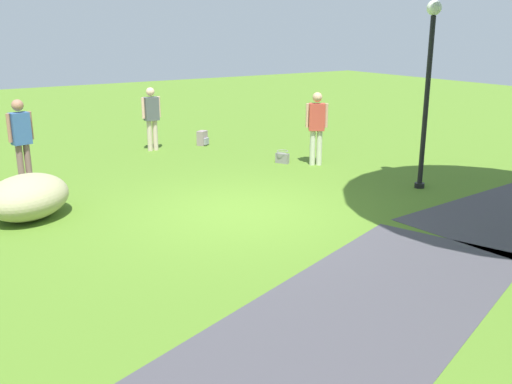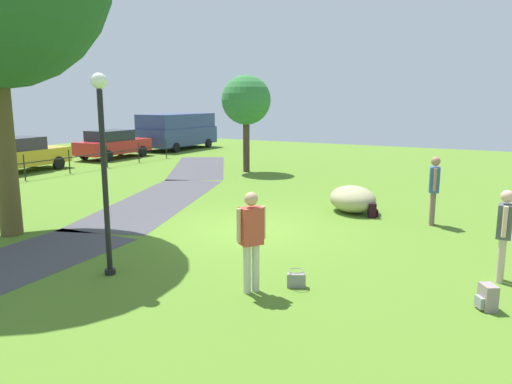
{
  "view_description": "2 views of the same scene",
  "coord_description": "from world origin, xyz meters",
  "px_view_note": "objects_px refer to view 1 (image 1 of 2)",
  "views": [
    {
      "loc": [
        5.05,
        8.25,
        3.2
      ],
      "look_at": [
        0.39,
        1.09,
        0.7
      ],
      "focal_mm": 40.13,
      "sensor_mm": 36.0,
      "label": 1
    },
    {
      "loc": [
        -10.08,
        -5.9,
        3.19
      ],
      "look_at": [
        -0.76,
        -0.74,
        1.16
      ],
      "focal_mm": 33.94,
      "sensor_mm": 36.0,
      "label": 2
    }
  ],
  "objects_px": {
    "passerby_on_path": "(151,114)",
    "handbag_on_grass": "(282,157)",
    "spare_backpack_on_lawn": "(203,138)",
    "man_near_boulder": "(21,136)",
    "backpack_by_boulder": "(41,194)",
    "lamp_post": "(428,76)",
    "lawn_boulder": "(28,197)",
    "woman_with_handbag": "(317,123)"
  },
  "relations": [
    {
      "from": "passerby_on_path",
      "to": "handbag_on_grass",
      "type": "height_order",
      "value": "passerby_on_path"
    },
    {
      "from": "spare_backpack_on_lawn",
      "to": "man_near_boulder",
      "type": "bearing_deg",
      "value": 18.08
    },
    {
      "from": "man_near_boulder",
      "to": "spare_backpack_on_lawn",
      "type": "xyz_separation_m",
      "value": [
        -5.01,
        -1.63,
        -0.84
      ]
    },
    {
      "from": "backpack_by_boulder",
      "to": "man_near_boulder",
      "type": "bearing_deg",
      "value": -91.96
    },
    {
      "from": "passerby_on_path",
      "to": "lamp_post",
      "type": "bearing_deg",
      "value": 116.15
    },
    {
      "from": "lamp_post",
      "to": "handbag_on_grass",
      "type": "xyz_separation_m",
      "value": [
        1.1,
        -3.29,
        -2.11
      ]
    },
    {
      "from": "handbag_on_grass",
      "to": "spare_backpack_on_lawn",
      "type": "height_order",
      "value": "spare_backpack_on_lawn"
    },
    {
      "from": "lawn_boulder",
      "to": "backpack_by_boulder",
      "type": "height_order",
      "value": "lawn_boulder"
    },
    {
      "from": "passerby_on_path",
      "to": "spare_backpack_on_lawn",
      "type": "distance_m",
      "value": 1.62
    },
    {
      "from": "lamp_post",
      "to": "spare_backpack_on_lawn",
      "type": "distance_m",
      "value": 6.79
    },
    {
      "from": "lamp_post",
      "to": "man_near_boulder",
      "type": "relative_size",
      "value": 2.06
    },
    {
      "from": "passerby_on_path",
      "to": "lawn_boulder",
      "type": "bearing_deg",
      "value": 45.04
    },
    {
      "from": "lamp_post",
      "to": "backpack_by_boulder",
      "type": "bearing_deg",
      "value": -24.2
    },
    {
      "from": "man_near_boulder",
      "to": "spare_backpack_on_lawn",
      "type": "relative_size",
      "value": 4.44
    },
    {
      "from": "passerby_on_path",
      "to": "spare_backpack_on_lawn",
      "type": "height_order",
      "value": "passerby_on_path"
    },
    {
      "from": "lawn_boulder",
      "to": "handbag_on_grass",
      "type": "relative_size",
      "value": 5.53
    },
    {
      "from": "backpack_by_boulder",
      "to": "woman_with_handbag",
      "type": "bearing_deg",
      "value": 177.05
    },
    {
      "from": "handbag_on_grass",
      "to": "spare_backpack_on_lawn",
      "type": "relative_size",
      "value": 0.91
    },
    {
      "from": "lawn_boulder",
      "to": "woman_with_handbag",
      "type": "distance_m",
      "value": 6.63
    },
    {
      "from": "woman_with_handbag",
      "to": "man_near_boulder",
      "type": "height_order",
      "value": "man_near_boulder"
    },
    {
      "from": "passerby_on_path",
      "to": "backpack_by_boulder",
      "type": "relative_size",
      "value": 4.14
    },
    {
      "from": "woman_with_handbag",
      "to": "spare_backpack_on_lawn",
      "type": "xyz_separation_m",
      "value": [
        1.16,
        -3.53,
        -0.81
      ]
    },
    {
      "from": "lamp_post",
      "to": "passerby_on_path",
      "type": "distance_m",
      "value": 7.2
    },
    {
      "from": "lawn_boulder",
      "to": "passerby_on_path",
      "type": "height_order",
      "value": "passerby_on_path"
    },
    {
      "from": "lamp_post",
      "to": "man_near_boulder",
      "type": "height_order",
      "value": "lamp_post"
    },
    {
      "from": "woman_with_handbag",
      "to": "man_near_boulder",
      "type": "xyz_separation_m",
      "value": [
        6.17,
        -1.9,
        0.04
      ]
    },
    {
      "from": "lawn_boulder",
      "to": "backpack_by_boulder",
      "type": "bearing_deg",
      "value": -118.23
    },
    {
      "from": "man_near_boulder",
      "to": "backpack_by_boulder",
      "type": "distance_m",
      "value": 1.79
    },
    {
      "from": "handbag_on_grass",
      "to": "man_near_boulder",
      "type": "bearing_deg",
      "value": -13.23
    },
    {
      "from": "woman_with_handbag",
      "to": "passerby_on_path",
      "type": "xyz_separation_m",
      "value": [
        2.58,
        -3.64,
        -0.04
      ]
    },
    {
      "from": "passerby_on_path",
      "to": "handbag_on_grass",
      "type": "distance_m",
      "value": 3.77
    },
    {
      "from": "woman_with_handbag",
      "to": "lamp_post",
      "type": "bearing_deg",
      "value": 101.25
    },
    {
      "from": "handbag_on_grass",
      "to": "lamp_post",
      "type": "bearing_deg",
      "value": 108.43
    },
    {
      "from": "woman_with_handbag",
      "to": "passerby_on_path",
      "type": "height_order",
      "value": "woman_with_handbag"
    },
    {
      "from": "spare_backpack_on_lawn",
      "to": "backpack_by_boulder",
      "type": "bearing_deg",
      "value": 32.37
    },
    {
      "from": "lawn_boulder",
      "to": "handbag_on_grass",
      "type": "distance_m",
      "value": 6.11
    },
    {
      "from": "woman_with_handbag",
      "to": "backpack_by_boulder",
      "type": "distance_m",
      "value": 6.28
    },
    {
      "from": "passerby_on_path",
      "to": "handbag_on_grass",
      "type": "relative_size",
      "value": 4.55
    },
    {
      "from": "woman_with_handbag",
      "to": "spare_backpack_on_lawn",
      "type": "bearing_deg",
      "value": -71.84
    },
    {
      "from": "woman_with_handbag",
      "to": "backpack_by_boulder",
      "type": "xyz_separation_m",
      "value": [
        6.22,
        -0.32,
        -0.81
      ]
    },
    {
      "from": "lamp_post",
      "to": "woman_with_handbag",
      "type": "bearing_deg",
      "value": -78.75
    },
    {
      "from": "backpack_by_boulder",
      "to": "spare_backpack_on_lawn",
      "type": "xyz_separation_m",
      "value": [
        -5.06,
        -3.21,
        0.0
      ]
    }
  ]
}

